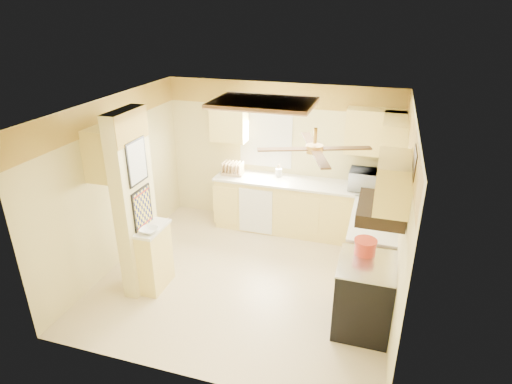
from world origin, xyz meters
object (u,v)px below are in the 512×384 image
(stove, at_px, (364,295))
(bowl, at_px, (149,230))
(microwave, at_px, (368,180))
(kettle, at_px, (373,216))
(dutch_oven, at_px, (365,246))

(stove, height_order, bowl, bowl)
(microwave, distance_m, bowl, 3.46)
(kettle, bearing_deg, microwave, 97.02)
(bowl, distance_m, kettle, 2.97)
(microwave, bearing_deg, dutch_oven, 93.99)
(bowl, xyz_separation_m, kettle, (2.76, 1.08, 0.09))
(dutch_oven, bearing_deg, bowl, -172.81)
(bowl, bearing_deg, kettle, 21.30)
(stove, distance_m, dutch_oven, 0.59)
(microwave, distance_m, kettle, 1.19)
(bowl, distance_m, dutch_oven, 2.73)
(bowl, bearing_deg, stove, 2.76)
(microwave, relative_size, dutch_oven, 2.15)
(bowl, relative_size, kettle, 0.90)
(stove, relative_size, bowl, 3.96)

